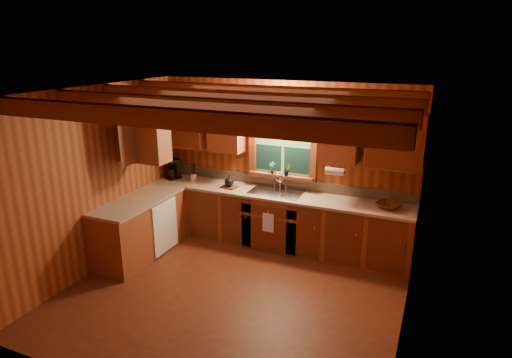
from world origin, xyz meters
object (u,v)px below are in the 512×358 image
object	(u,v)px
sink	(276,195)
coffee_maker	(174,169)
cutting_board	(229,187)
wicker_basket	(388,206)

from	to	relation	value
sink	coffee_maker	size ratio (longest dim) A/B	2.40
cutting_board	wicker_basket	world-z (taller)	wicker_basket
sink	cutting_board	distance (m)	0.79
sink	wicker_basket	size ratio (longest dim) A/B	2.50
coffee_maker	cutting_board	size ratio (longest dim) A/B	1.36
coffee_maker	cutting_board	xyz separation A→B (m)	(1.12, -0.10, -0.16)
coffee_maker	wicker_basket	bearing A→B (deg)	15.65
cutting_board	wicker_basket	bearing A→B (deg)	8.23
coffee_maker	cutting_board	bearing A→B (deg)	11.23
coffee_maker	wicker_basket	size ratio (longest dim) A/B	1.04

